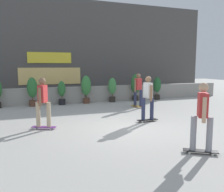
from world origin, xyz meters
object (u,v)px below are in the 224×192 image
at_px(potted_plant_3, 86,87).
at_px(skater_mid_plaza, 202,115).
at_px(potted_plant_2, 62,92).
at_px(potted_plant_6, 157,87).
at_px(skater_far_left, 43,101).
at_px(skater_by_wall_right, 148,97).
at_px(potted_plant_1, 32,90).
at_px(potted_plant_4, 112,88).
at_px(potted_plant_5, 136,85).
at_px(skater_foreground, 138,89).

height_order(potted_plant_3, skater_mid_plaza, skater_mid_plaza).
height_order(potted_plant_2, potted_plant_6, potted_plant_6).
bearing_deg(skater_far_left, potted_plant_3, 61.52).
bearing_deg(skater_mid_plaza, skater_by_wall_right, 83.95).
bearing_deg(potted_plant_6, potted_plant_3, 180.00).
relative_size(potted_plant_2, skater_mid_plaza, 0.75).
height_order(potted_plant_1, skater_far_left, skater_far_left).
bearing_deg(potted_plant_4, potted_plant_1, -180.00).
relative_size(potted_plant_5, skater_mid_plaza, 0.94).
bearing_deg(potted_plant_2, potted_plant_4, 0.00).
bearing_deg(potted_plant_3, potted_plant_1, 180.00).
distance_m(potted_plant_1, skater_foreground, 5.40).
xyz_separation_m(potted_plant_5, skater_foreground, (-0.88, -2.14, 0.00)).
bearing_deg(skater_by_wall_right, potted_plant_2, 116.48).
bearing_deg(skater_mid_plaza, potted_plant_4, 84.91).
relative_size(potted_plant_4, skater_foreground, 0.82).
distance_m(skater_mid_plaza, skater_foreground, 6.30).
xyz_separation_m(potted_plant_2, potted_plant_4, (2.87, 0.00, 0.09)).
xyz_separation_m(potted_plant_2, potted_plant_5, (4.35, 0.00, 0.24)).
bearing_deg(skater_by_wall_right, skater_foreground, 70.88).
bearing_deg(potted_plant_1, potted_plant_6, 0.00).
bearing_deg(skater_mid_plaza, skater_far_left, 133.61).
height_order(potted_plant_2, potted_plant_4, potted_plant_4).
relative_size(potted_plant_6, skater_foreground, 0.82).
distance_m(potted_plant_5, skater_mid_plaza, 8.59).
xyz_separation_m(potted_plant_5, potted_plant_6, (1.45, -0.00, -0.15)).
height_order(potted_plant_2, skater_by_wall_right, skater_by_wall_right).
distance_m(potted_plant_4, potted_plant_6, 2.93).
height_order(potted_plant_1, skater_foreground, skater_foreground).
height_order(potted_plant_4, skater_mid_plaza, skater_mid_plaza).
xyz_separation_m(skater_far_left, skater_by_wall_right, (3.72, -0.23, 0.00)).
bearing_deg(skater_foreground, skater_by_wall_right, -109.12).
height_order(skater_foreground, skater_by_wall_right, same).
bearing_deg(potted_plant_4, potted_plant_3, -180.00).
relative_size(potted_plant_1, potted_plant_2, 1.17).
xyz_separation_m(potted_plant_2, skater_mid_plaza, (2.13, -8.29, 0.24)).
bearing_deg(skater_by_wall_right, skater_far_left, 176.46).
xyz_separation_m(potted_plant_1, potted_plant_2, (1.49, 0.00, -0.16)).
relative_size(potted_plant_4, skater_far_left, 0.82).
distance_m(potted_plant_2, skater_by_wall_right, 5.57).
distance_m(potted_plant_2, potted_plant_4, 2.87).
bearing_deg(potted_plant_5, skater_mid_plaza, -104.99).
xyz_separation_m(potted_plant_4, skater_far_left, (-4.11, -4.75, 0.15)).
distance_m(skater_foreground, skater_far_left, 5.39).
xyz_separation_m(potted_plant_6, skater_mid_plaza, (-3.67, -8.29, 0.15)).
bearing_deg(potted_plant_3, skater_far_left, -118.48).
bearing_deg(potted_plant_1, skater_foreground, -23.32).
distance_m(potted_plant_5, skater_far_left, 7.34).
bearing_deg(potted_plant_3, skater_by_wall_right, -77.05).
distance_m(potted_plant_5, potted_plant_6, 1.46).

